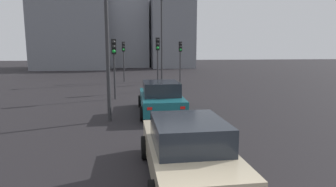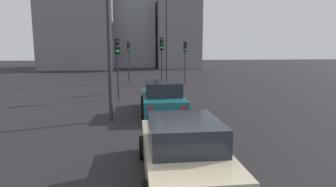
{
  "view_description": "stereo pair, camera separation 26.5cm",
  "coord_description": "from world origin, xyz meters",
  "px_view_note": "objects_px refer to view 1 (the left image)",
  "views": [
    {
      "loc": [
        -3.26,
        1.31,
        3.03
      ],
      "look_at": [
        6.51,
        -0.06,
        1.49
      ],
      "focal_mm": 30.1,
      "sensor_mm": 36.0,
      "label": 1
    },
    {
      "loc": [
        -3.29,
        1.04,
        3.03
      ],
      "look_at": [
        6.51,
        -0.06,
        1.49
      ],
      "focal_mm": 30.1,
      "sensor_mm": 36.0,
      "label": 2
    }
  ],
  "objects_px": {
    "traffic_light_near_right": "(124,53)",
    "street_lamp_kerbside": "(162,33)",
    "traffic_light_near_left": "(180,53)",
    "traffic_light_far_right": "(158,53)",
    "street_lamp_far": "(107,30)",
    "car_teal_lead": "(161,98)",
    "traffic_light_far_left": "(114,56)",
    "car_beige_second": "(187,150)"
  },
  "relations": [
    {
      "from": "street_lamp_far",
      "to": "car_teal_lead",
      "type": "bearing_deg",
      "value": -62.9
    },
    {
      "from": "car_teal_lead",
      "to": "street_lamp_far",
      "type": "distance_m",
      "value": 4.06
    },
    {
      "from": "traffic_light_near_right",
      "to": "traffic_light_far_right",
      "type": "distance_m",
      "value": 6.97
    },
    {
      "from": "traffic_light_near_right",
      "to": "street_lamp_far",
      "type": "height_order",
      "value": "street_lamp_far"
    },
    {
      "from": "traffic_light_far_left",
      "to": "street_lamp_far",
      "type": "height_order",
      "value": "street_lamp_far"
    },
    {
      "from": "car_teal_lead",
      "to": "traffic_light_far_left",
      "type": "xyz_separation_m",
      "value": [
        4.16,
        2.35,
        1.9
      ]
    },
    {
      "from": "traffic_light_near_right",
      "to": "traffic_light_far_right",
      "type": "height_order",
      "value": "traffic_light_far_right"
    },
    {
      "from": "car_teal_lead",
      "to": "street_lamp_kerbside",
      "type": "distance_m",
      "value": 14.38
    },
    {
      "from": "car_teal_lead",
      "to": "traffic_light_near_right",
      "type": "relative_size",
      "value": 1.24
    },
    {
      "from": "traffic_light_near_right",
      "to": "street_lamp_kerbside",
      "type": "xyz_separation_m",
      "value": [
        0.04,
        -3.61,
        1.85
      ]
    },
    {
      "from": "car_teal_lead",
      "to": "car_beige_second",
      "type": "xyz_separation_m",
      "value": [
        -7.04,
        0.18,
        -0.02
      ]
    },
    {
      "from": "car_beige_second",
      "to": "traffic_light_far_right",
      "type": "xyz_separation_m",
      "value": [
        14.28,
        -0.79,
        2.08
      ]
    },
    {
      "from": "traffic_light_far_right",
      "to": "street_lamp_far",
      "type": "xyz_separation_m",
      "value": [
        -8.44,
        2.95,
        1.04
      ]
    },
    {
      "from": "traffic_light_near_left",
      "to": "traffic_light_far_left",
      "type": "height_order",
      "value": "traffic_light_near_left"
    },
    {
      "from": "car_teal_lead",
      "to": "street_lamp_far",
      "type": "xyz_separation_m",
      "value": [
        -1.2,
        2.34,
        3.09
      ]
    },
    {
      "from": "street_lamp_far",
      "to": "traffic_light_near_left",
      "type": "bearing_deg",
      "value": -22.34
    },
    {
      "from": "traffic_light_far_left",
      "to": "street_lamp_kerbside",
      "type": "xyz_separation_m",
      "value": [
        9.61,
        -4.02,
        1.92
      ]
    },
    {
      "from": "traffic_light_near_left",
      "to": "traffic_light_far_left",
      "type": "relative_size",
      "value": 1.03
    },
    {
      "from": "car_beige_second",
      "to": "traffic_light_near_left",
      "type": "xyz_separation_m",
      "value": [
        19.34,
        -3.38,
        1.99
      ]
    },
    {
      "from": "traffic_light_near_right",
      "to": "street_lamp_far",
      "type": "bearing_deg",
      "value": -4.24
    },
    {
      "from": "traffic_light_near_left",
      "to": "traffic_light_far_right",
      "type": "distance_m",
      "value": 5.69
    },
    {
      "from": "car_teal_lead",
      "to": "traffic_light_far_right",
      "type": "relative_size",
      "value": 1.2
    },
    {
      "from": "traffic_light_near_right",
      "to": "street_lamp_kerbside",
      "type": "height_order",
      "value": "street_lamp_kerbside"
    },
    {
      "from": "traffic_light_near_right",
      "to": "street_lamp_kerbside",
      "type": "relative_size",
      "value": 0.48
    },
    {
      "from": "car_teal_lead",
      "to": "traffic_light_far_left",
      "type": "relative_size",
      "value": 1.28
    },
    {
      "from": "traffic_light_far_left",
      "to": "traffic_light_far_right",
      "type": "distance_m",
      "value": 4.28
    },
    {
      "from": "car_beige_second",
      "to": "street_lamp_far",
      "type": "relative_size",
      "value": 0.69
    },
    {
      "from": "traffic_light_near_right",
      "to": "traffic_light_far_left",
      "type": "distance_m",
      "value": 9.58
    },
    {
      "from": "traffic_light_near_left",
      "to": "street_lamp_kerbside",
      "type": "xyz_separation_m",
      "value": [
        1.46,
        1.54,
        1.85
      ]
    },
    {
      "from": "traffic_light_near_left",
      "to": "traffic_light_far_left",
      "type": "distance_m",
      "value": 9.86
    },
    {
      "from": "traffic_light_far_right",
      "to": "street_lamp_far",
      "type": "bearing_deg",
      "value": -15.71
    },
    {
      "from": "car_beige_second",
      "to": "street_lamp_far",
      "type": "bearing_deg",
      "value": 19.98
    },
    {
      "from": "traffic_light_near_left",
      "to": "street_lamp_kerbside",
      "type": "bearing_deg",
      "value": -131.57
    },
    {
      "from": "car_teal_lead",
      "to": "traffic_light_near_left",
      "type": "xyz_separation_m",
      "value": [
        12.3,
        -3.21,
        1.96
      ]
    },
    {
      "from": "traffic_light_far_left",
      "to": "traffic_light_near_right",
      "type": "bearing_deg",
      "value": 173.98
    },
    {
      "from": "traffic_light_near_left",
      "to": "street_lamp_far",
      "type": "height_order",
      "value": "street_lamp_far"
    },
    {
      "from": "car_teal_lead",
      "to": "traffic_light_near_left",
      "type": "relative_size",
      "value": 1.24
    },
    {
      "from": "car_beige_second",
      "to": "traffic_light_near_left",
      "type": "relative_size",
      "value": 1.18
    },
    {
      "from": "traffic_light_far_left",
      "to": "street_lamp_kerbside",
      "type": "height_order",
      "value": "street_lamp_kerbside"
    },
    {
      "from": "traffic_light_far_left",
      "to": "car_teal_lead",
      "type": "bearing_deg",
      "value": 25.95
    },
    {
      "from": "traffic_light_near_right",
      "to": "traffic_light_far_right",
      "type": "relative_size",
      "value": 0.97
    },
    {
      "from": "car_teal_lead",
      "to": "traffic_light_near_right",
      "type": "distance_m",
      "value": 14.0
    }
  ]
}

